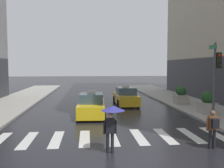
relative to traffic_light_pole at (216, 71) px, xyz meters
name	(u,v)px	position (x,y,z in m)	size (l,w,h in m)	color
ground_plane	(120,161)	(-6.53, -5.16, -3.26)	(160.00, 160.00, 0.00)	black
crosswalk_markings	(112,137)	(-6.53, -2.16, -3.25)	(11.30, 2.80, 0.01)	silver
traffic_light_pole	(216,71)	(0.00, 0.00, 0.00)	(0.44, 0.84, 4.80)	#47474C
taxi_lead	(91,106)	(-7.45, 3.22, -2.53)	(2.09, 4.61, 1.80)	yellow
taxi_second	(126,97)	(-4.23, 7.91, -2.53)	(2.00, 4.57, 1.80)	gold
pedestrian_with_umbrella	(112,116)	(-6.75, -4.26, -1.74)	(0.96, 0.96, 1.94)	black
pedestrian_with_backpack	(213,126)	(-2.44, -4.22, -2.29)	(0.55, 0.43, 1.65)	black
planter_near_corner	(207,104)	(0.80, 2.45, -2.38)	(1.10, 1.10, 1.60)	#A8A399
planter_mid_block	(181,96)	(0.68, 7.00, -2.38)	(1.10, 1.10, 1.60)	#A8A399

